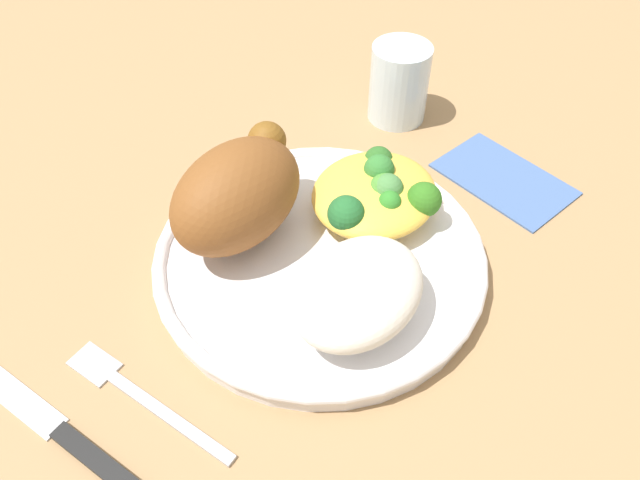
# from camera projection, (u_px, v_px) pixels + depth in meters

# --- Properties ---
(ground_plane) EXTENTS (2.00, 2.00, 0.00)m
(ground_plane) POSITION_uv_depth(u_px,v_px,m) (320.00, 267.00, 0.49)
(ground_plane) COLOR #A37D52
(plate) EXTENTS (0.26, 0.26, 0.02)m
(plate) POSITION_uv_depth(u_px,v_px,m) (320.00, 257.00, 0.48)
(plate) COLOR white
(plate) RESTS_ON ground_plane
(roasted_chicken) EXTENTS (0.12, 0.08, 0.08)m
(roasted_chicken) POSITION_uv_depth(u_px,v_px,m) (238.00, 193.00, 0.46)
(roasted_chicken) COLOR brown
(roasted_chicken) RESTS_ON plate
(rice_pile) EXTENTS (0.11, 0.08, 0.04)m
(rice_pile) POSITION_uv_depth(u_px,v_px,m) (358.00, 292.00, 0.42)
(rice_pile) COLOR silver
(rice_pile) RESTS_ON plate
(mac_cheese_with_broccoli) EXTENTS (0.11, 0.10, 0.04)m
(mac_cheese_with_broccoli) POSITION_uv_depth(u_px,v_px,m) (377.00, 193.00, 0.49)
(mac_cheese_with_broccoli) COLOR yellow
(mac_cheese_with_broccoli) RESTS_ON plate
(fork) EXTENTS (0.02, 0.14, 0.01)m
(fork) POSITION_uv_depth(u_px,v_px,m) (140.00, 395.00, 0.41)
(fork) COLOR #B2B2B7
(fork) RESTS_ON ground_plane
(knife) EXTENTS (0.03, 0.19, 0.01)m
(knife) POSITION_uv_depth(u_px,v_px,m) (58.00, 430.00, 0.39)
(knife) COLOR black
(knife) RESTS_ON ground_plane
(water_glass) EXTENTS (0.06, 0.06, 0.08)m
(water_glass) POSITION_uv_depth(u_px,v_px,m) (399.00, 83.00, 0.60)
(water_glass) COLOR silver
(water_glass) RESTS_ON ground_plane
(napkin) EXTENTS (0.10, 0.13, 0.00)m
(napkin) POSITION_uv_depth(u_px,v_px,m) (504.00, 178.00, 0.56)
(napkin) COLOR #47669E
(napkin) RESTS_ON ground_plane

